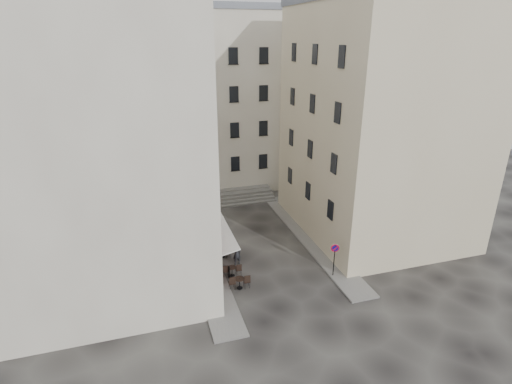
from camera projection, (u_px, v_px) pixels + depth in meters
name	position (u px, v px, depth m)	size (l,w,h in m)	color
ground	(269.00, 264.00, 29.50)	(90.00, 90.00, 0.00)	black
sidewalk_left	(200.00, 246.00, 31.83)	(2.00, 22.00, 0.12)	slate
sidewalk_right	(309.00, 237.00, 33.36)	(2.00, 18.00, 0.12)	slate
building_left	(101.00, 126.00, 25.59)	(12.20, 16.20, 20.60)	beige
building_right	(380.00, 121.00, 32.06)	(12.20, 14.20, 18.60)	beige
building_back	(205.00, 100.00, 42.78)	(18.20, 10.20, 18.60)	beige
cafe_storefront	(208.00, 243.00, 28.54)	(1.74, 7.30, 3.50)	#440C09
stone_steps	(230.00, 198.00, 40.56)	(9.00, 3.15, 0.80)	#5D5B58
bollard_near	(229.00, 272.00, 27.54)	(0.12, 0.12, 0.98)	black
bollard_mid	(219.00, 248.00, 30.66)	(0.12, 0.12, 0.98)	black
bollard_far	(210.00, 228.00, 33.78)	(0.12, 0.12, 0.98)	black
no_parking_sign	(335.00, 254.00, 27.27)	(0.56, 0.22, 2.56)	black
bistro_table_a	(239.00, 282.00, 26.44)	(1.40, 0.66, 0.99)	black
bistro_table_b	(232.00, 270.00, 27.84)	(1.30, 0.61, 0.91)	black
bistro_table_c	(222.00, 252.00, 30.22)	(1.18, 0.56, 0.83)	black
bistro_table_d	(221.00, 242.00, 31.53)	(1.41, 0.66, 0.99)	black
bistro_table_e	(215.00, 237.00, 32.40)	(1.29, 0.60, 0.91)	black
pedestrian	(237.00, 254.00, 29.15)	(0.62, 0.41, 1.70)	black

